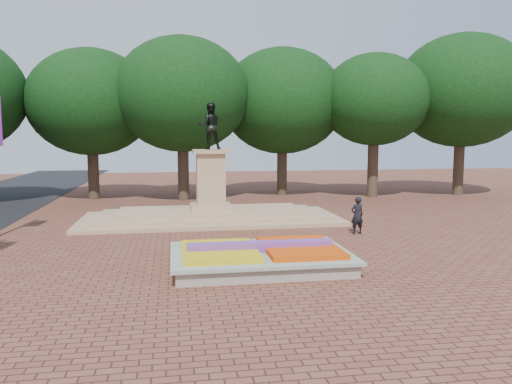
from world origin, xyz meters
TOP-DOWN VIEW (x-y plane):
  - ground at (0.00, 0.00)m, footprint 90.00×90.00m
  - flower_bed at (1.03, -2.00)m, footprint 6.30×4.30m
  - monument at (0.00, 8.00)m, footprint 14.00×6.00m
  - tree_row_back at (2.33, 18.00)m, footprint 44.80×8.80m
  - pedestrian at (6.57, 3.13)m, footprint 0.71×0.52m

SIDE VIEW (x-z plane):
  - ground at x=0.00m, z-range 0.00..0.00m
  - flower_bed at x=1.03m, z-range -0.08..0.83m
  - monument at x=0.00m, z-range -2.32..4.09m
  - pedestrian at x=6.57m, z-range 0.00..1.79m
  - tree_row_back at x=2.33m, z-range 1.46..11.89m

